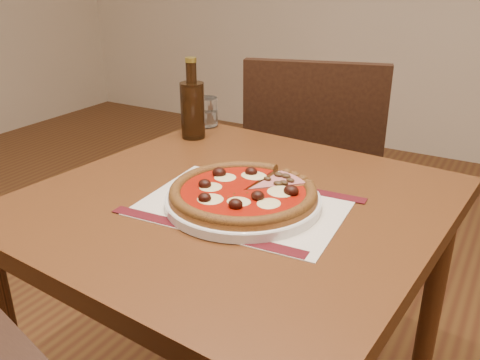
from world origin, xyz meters
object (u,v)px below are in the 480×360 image
Objects in this scene: chair_far at (313,173)px; bottle at (193,107)px; pizza at (243,192)px; water_glass at (206,112)px; table at (235,239)px; plate at (243,201)px.

chair_far is 4.25× the size of bottle.
pizza is at bearing 84.63° from chair_far.
chair_far is 0.56m from bottle.
chair_far is at bearing 55.64° from water_glass.
chair_far is 0.80m from pizza.
table is 10.27× the size of water_glass.
bottle is (-0.30, 0.28, 0.19)m from table.
bottle reaches higher than table.
table is at bearing -43.04° from bottle.
plate is at bearing 63.92° from pizza.
water_glass is (-0.22, -0.32, 0.26)m from chair_far.
plate is (0.04, -0.03, 0.11)m from table.
table is 0.14m from pizza.
pizza reaches higher than table.
chair_far reaches higher than plate.
pizza is 0.56m from water_glass.
plate reaches higher than table.
water_glass reaches higher than table.
plate is at bearing -48.89° from water_glass.
chair_far reaches higher than table.
table is 0.53m from water_glass.
chair_far reaches higher than water_glass.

